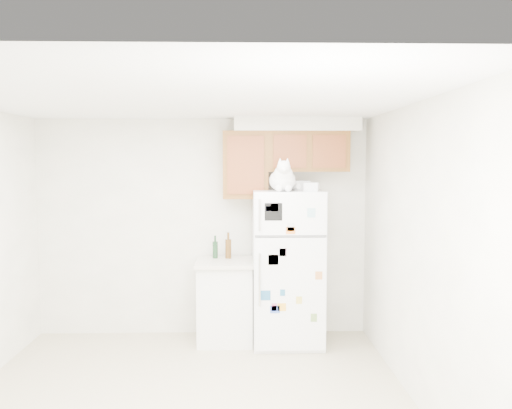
{
  "coord_description": "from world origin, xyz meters",
  "views": [
    {
      "loc": [
        0.46,
        -4.27,
        2.01
      ],
      "look_at": [
        0.61,
        1.55,
        1.55
      ],
      "focal_mm": 38.0,
      "sensor_mm": 36.0,
      "label": 1
    }
  ],
  "objects_px": {
    "bottle_amber": "(228,245)",
    "base_counter": "(225,301)",
    "refrigerator": "(288,267)",
    "cat": "(283,179)",
    "storage_box_back": "(302,185)",
    "storage_box_front": "(312,187)",
    "bottle_green": "(215,247)"
  },
  "relations": [
    {
      "from": "bottle_amber",
      "to": "storage_box_front",
      "type": "bearing_deg",
      "value": -20.77
    },
    {
      "from": "storage_box_back",
      "to": "base_counter",
      "type": "bearing_deg",
      "value": 179.05
    },
    {
      "from": "cat",
      "to": "storage_box_back",
      "type": "xyz_separation_m",
      "value": [
        0.23,
        0.29,
        -0.08
      ]
    },
    {
      "from": "refrigerator",
      "to": "cat",
      "type": "xyz_separation_m",
      "value": [
        -0.07,
        -0.17,
        0.98
      ]
    },
    {
      "from": "cat",
      "to": "bottle_amber",
      "type": "bearing_deg",
      "value": 148.89
    },
    {
      "from": "refrigerator",
      "to": "bottle_green",
      "type": "height_order",
      "value": "refrigerator"
    },
    {
      "from": "base_counter",
      "to": "storage_box_back",
      "type": "xyz_separation_m",
      "value": [
        0.85,
        0.05,
        1.29
      ]
    },
    {
      "from": "storage_box_back",
      "to": "storage_box_front",
      "type": "bearing_deg",
      "value": -78.84
    },
    {
      "from": "storage_box_back",
      "to": "bottle_amber",
      "type": "bearing_deg",
      "value": 171.1
    },
    {
      "from": "cat",
      "to": "bottle_amber",
      "type": "xyz_separation_m",
      "value": [
        -0.59,
        0.36,
        -0.76
      ]
    },
    {
      "from": "refrigerator",
      "to": "bottle_green",
      "type": "distance_m",
      "value": 0.86
    },
    {
      "from": "base_counter",
      "to": "bottle_green",
      "type": "distance_m",
      "value": 0.61
    },
    {
      "from": "base_counter",
      "to": "bottle_amber",
      "type": "bearing_deg",
      "value": 74.14
    },
    {
      "from": "bottle_amber",
      "to": "base_counter",
      "type": "bearing_deg",
      "value": -105.86
    },
    {
      "from": "storage_box_back",
      "to": "storage_box_front",
      "type": "height_order",
      "value": "storage_box_back"
    },
    {
      "from": "cat",
      "to": "bottle_green",
      "type": "xyz_separation_m",
      "value": [
        -0.74,
        0.38,
        -0.78
      ]
    },
    {
      "from": "storage_box_front",
      "to": "bottle_green",
      "type": "xyz_separation_m",
      "value": [
        -1.04,
        0.36,
        -0.7
      ]
    },
    {
      "from": "refrigerator",
      "to": "bottle_green",
      "type": "relative_size",
      "value": 6.62
    },
    {
      "from": "base_counter",
      "to": "cat",
      "type": "distance_m",
      "value": 1.52
    },
    {
      "from": "refrigerator",
      "to": "storage_box_back",
      "type": "height_order",
      "value": "storage_box_back"
    },
    {
      "from": "base_counter",
      "to": "bottle_amber",
      "type": "relative_size",
      "value": 3.11
    },
    {
      "from": "refrigerator",
      "to": "base_counter",
      "type": "xyz_separation_m",
      "value": [
        -0.69,
        0.07,
        -0.39
      ]
    },
    {
      "from": "refrigerator",
      "to": "cat",
      "type": "height_order",
      "value": "cat"
    },
    {
      "from": "storage_box_back",
      "to": "storage_box_front",
      "type": "xyz_separation_m",
      "value": [
        0.08,
        -0.28,
        -0.01
      ]
    },
    {
      "from": "bottle_green",
      "to": "cat",
      "type": "bearing_deg",
      "value": -26.94
    },
    {
      "from": "storage_box_front",
      "to": "bottle_green",
      "type": "distance_m",
      "value": 1.31
    },
    {
      "from": "base_counter",
      "to": "storage_box_front",
      "type": "distance_m",
      "value": 1.6
    },
    {
      "from": "base_counter",
      "to": "storage_box_back",
      "type": "bearing_deg",
      "value": 3.45
    },
    {
      "from": "storage_box_back",
      "to": "bottle_green",
      "type": "relative_size",
      "value": 0.7
    },
    {
      "from": "bottle_green",
      "to": "refrigerator",
      "type": "bearing_deg",
      "value": -14.56
    },
    {
      "from": "storage_box_front",
      "to": "bottle_green",
      "type": "height_order",
      "value": "storage_box_front"
    },
    {
      "from": "refrigerator",
      "to": "bottle_green",
      "type": "bearing_deg",
      "value": 165.44
    }
  ]
}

